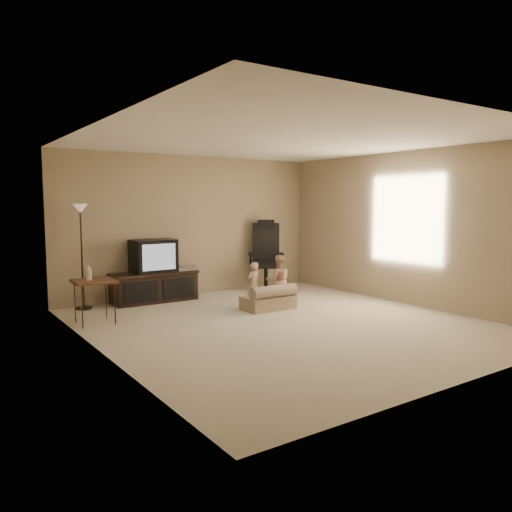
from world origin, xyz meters
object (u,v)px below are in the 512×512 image
at_px(side_table, 93,282).
at_px(office_chair, 266,265).
at_px(toddler_right, 278,281).
at_px(floor_lamp, 81,233).
at_px(tv_stand, 154,276).
at_px(child_sofa, 270,299).
at_px(toddler_left, 253,285).

bearing_deg(side_table, office_chair, 12.75).
bearing_deg(toddler_right, floor_lamp, -6.89).
xyz_separation_m(tv_stand, floor_lamp, (-1.16, 0.06, 0.76)).
distance_m(office_chair, side_table, 3.55).
distance_m(tv_stand, child_sofa, 2.06).
height_order(floor_lamp, toddler_right, floor_lamp).
bearing_deg(floor_lamp, toddler_left, -33.19).
bearing_deg(toddler_right, child_sofa, 49.61).
distance_m(tv_stand, toddler_left, 1.77).
xyz_separation_m(side_table, floor_lamp, (0.14, 1.05, 0.62)).
bearing_deg(office_chair, side_table, -132.49).
height_order(tv_stand, child_sofa, tv_stand).
bearing_deg(child_sofa, floor_lamp, 143.85).
xyz_separation_m(child_sofa, toddler_right, (0.26, 0.13, 0.26)).
height_order(floor_lamp, child_sofa, floor_lamp).
xyz_separation_m(tv_stand, office_chair, (2.16, -0.21, 0.05)).
height_order(tv_stand, toddler_left, tv_stand).
distance_m(side_table, child_sofa, 2.64).
bearing_deg(office_chair, toddler_left, -97.66).
bearing_deg(toddler_left, tv_stand, -66.17).
bearing_deg(toddler_left, office_chair, -145.94).
height_order(tv_stand, floor_lamp, floor_lamp).
height_order(office_chair, toddler_left, office_chair).
xyz_separation_m(office_chair, toddler_left, (-1.09, -1.19, -0.12)).
xyz_separation_m(office_chair, toddler_right, (-0.68, -1.29, -0.07)).
bearing_deg(office_chair, floor_lamp, -149.89).
bearing_deg(toddler_right, office_chair, -93.92).
relative_size(side_table, toddler_right, 0.98).
distance_m(tv_stand, floor_lamp, 1.39).
bearing_deg(side_table, child_sofa, -14.14).
height_order(tv_stand, toddler_right, tv_stand).
relative_size(office_chair, toddler_left, 1.83).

